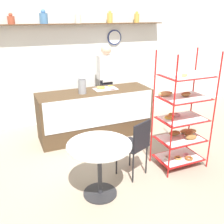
{
  "coord_description": "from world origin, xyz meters",
  "views": [
    {
      "loc": [
        -1.62,
        -3.3,
        2.31
      ],
      "look_at": [
        0.0,
        0.45,
        0.79
      ],
      "focal_mm": 42.0,
      "sensor_mm": 36.0,
      "label": 1
    }
  ],
  "objects_px": {
    "cafe_table": "(100,157)",
    "cafe_chair": "(136,143)",
    "coffee_carafe": "(82,85)",
    "donut_tray_counter": "(106,88)",
    "pastry_rack": "(182,119)",
    "person_worker": "(106,80)"
  },
  "relations": [
    {
      "from": "donut_tray_counter",
      "to": "pastry_rack",
      "type": "bearing_deg",
      "value": -69.94
    },
    {
      "from": "cafe_table",
      "to": "donut_tray_counter",
      "type": "height_order",
      "value": "donut_tray_counter"
    },
    {
      "from": "cafe_chair",
      "to": "donut_tray_counter",
      "type": "height_order",
      "value": "donut_tray_counter"
    },
    {
      "from": "cafe_table",
      "to": "coffee_carafe",
      "type": "xyz_separation_m",
      "value": [
        0.33,
        1.75,
        0.5
      ]
    },
    {
      "from": "person_worker",
      "to": "cafe_table",
      "type": "distance_m",
      "value": 2.67
    },
    {
      "from": "pastry_rack",
      "to": "donut_tray_counter",
      "type": "xyz_separation_m",
      "value": [
        -0.6,
        1.64,
        0.15
      ]
    },
    {
      "from": "cafe_table",
      "to": "cafe_chair",
      "type": "height_order",
      "value": "cafe_chair"
    },
    {
      "from": "cafe_chair",
      "to": "donut_tray_counter",
      "type": "relative_size",
      "value": 1.97
    },
    {
      "from": "pastry_rack",
      "to": "coffee_carafe",
      "type": "distance_m",
      "value": 1.92
    },
    {
      "from": "coffee_carafe",
      "to": "cafe_chair",
      "type": "bearing_deg",
      "value": -78.32
    },
    {
      "from": "person_worker",
      "to": "coffee_carafe",
      "type": "xyz_separation_m",
      "value": [
        -0.76,
        -0.66,
        0.11
      ]
    },
    {
      "from": "coffee_carafe",
      "to": "cafe_table",
      "type": "bearing_deg",
      "value": -100.57
    },
    {
      "from": "person_worker",
      "to": "donut_tray_counter",
      "type": "xyz_separation_m",
      "value": [
        -0.23,
        -0.55,
        -0.02
      ]
    },
    {
      "from": "person_worker",
      "to": "cafe_chair",
      "type": "xyz_separation_m",
      "value": [
        -0.43,
        -2.22,
        -0.4
      ]
    },
    {
      "from": "person_worker",
      "to": "donut_tray_counter",
      "type": "height_order",
      "value": "person_worker"
    },
    {
      "from": "donut_tray_counter",
      "to": "cafe_table",
      "type": "bearing_deg",
      "value": -114.63
    },
    {
      "from": "pastry_rack",
      "to": "cafe_chair",
      "type": "xyz_separation_m",
      "value": [
        -0.8,
        -0.03,
        -0.23
      ]
    },
    {
      "from": "cafe_chair",
      "to": "coffee_carafe",
      "type": "distance_m",
      "value": 1.67
    },
    {
      "from": "person_worker",
      "to": "donut_tray_counter",
      "type": "relative_size",
      "value": 3.78
    },
    {
      "from": "cafe_table",
      "to": "cafe_chair",
      "type": "distance_m",
      "value": 0.68
    },
    {
      "from": "cafe_chair",
      "to": "coffee_carafe",
      "type": "relative_size",
      "value": 2.87
    },
    {
      "from": "donut_tray_counter",
      "to": "coffee_carafe",
      "type": "bearing_deg",
      "value": -168.12
    }
  ]
}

